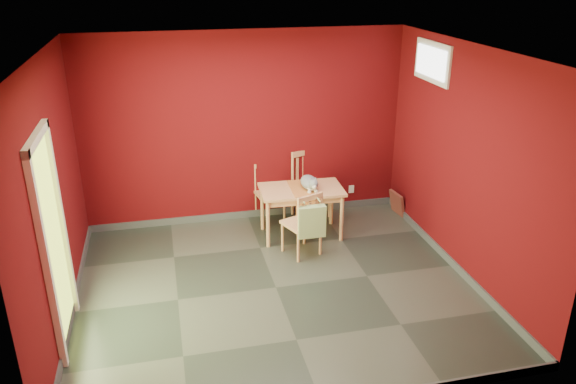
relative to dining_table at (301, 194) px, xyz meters
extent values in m
plane|color=#2D342D|center=(-0.62, -1.26, -0.61)|extent=(4.50, 4.50, 0.00)
plane|color=#52080B|center=(-0.62, 0.74, 0.74)|extent=(4.50, 0.00, 4.50)
plane|color=#52080B|center=(-0.62, -3.26, 0.74)|extent=(4.50, 0.00, 4.50)
plane|color=#52080B|center=(-2.87, -1.26, 0.74)|extent=(0.00, 4.00, 4.00)
plane|color=#52080B|center=(1.63, -1.26, 0.74)|extent=(0.00, 4.00, 4.00)
plane|color=white|center=(-0.62, -1.26, 2.09)|extent=(4.50, 4.50, 0.00)
cube|color=#3F4244|center=(-0.62, 0.73, -0.56)|extent=(4.50, 0.02, 0.10)
cube|color=#3F4244|center=(-2.86, -1.26, -0.56)|extent=(0.03, 4.00, 0.10)
cube|color=#3F4244|center=(1.61, -1.26, -0.56)|extent=(0.03, 4.00, 0.10)
cube|color=#B7D838|center=(-2.86, -1.66, 0.42)|extent=(0.02, 0.85, 2.05)
cube|color=white|center=(-2.84, -2.12, 0.46)|extent=(0.06, 0.08, 2.13)
cube|color=white|center=(-2.84, -1.19, 0.46)|extent=(0.06, 0.08, 2.13)
cube|color=white|center=(-2.84, -1.66, 1.48)|extent=(0.06, 1.01, 0.08)
cube|color=white|center=(1.61, -0.26, 1.74)|extent=(0.03, 0.90, 0.50)
cube|color=white|center=(1.59, -0.26, 1.74)|extent=(0.02, 0.76, 0.36)
cube|color=silver|center=(0.98, 0.73, -0.31)|extent=(0.08, 0.02, 0.12)
cube|color=tan|center=(0.00, 0.00, 0.07)|extent=(1.14, 0.70, 0.04)
cube|color=tan|center=(0.00, 0.00, 0.00)|extent=(1.02, 0.58, 0.09)
cylinder|color=tan|center=(-0.51, -0.24, -0.28)|extent=(0.05, 0.05, 0.66)
cylinder|color=tan|center=(-0.49, 0.29, -0.28)|extent=(0.05, 0.05, 0.66)
cylinder|color=tan|center=(0.49, -0.29, -0.28)|extent=(0.05, 0.05, 0.66)
cylinder|color=tan|center=(0.51, 0.24, -0.28)|extent=(0.05, 0.05, 0.66)
cube|color=#BC6A30|center=(0.00, 0.00, 0.09)|extent=(0.32, 0.62, 0.01)
cube|color=#BC6A30|center=(0.00, -0.31, -0.06)|extent=(0.29, 0.02, 0.30)
cube|color=tan|center=(-0.31, 0.62, -0.22)|extent=(0.43, 0.43, 0.04)
cylinder|color=tan|center=(-0.45, 0.43, -0.42)|extent=(0.03, 0.03, 0.37)
cylinder|color=tan|center=(-0.50, 0.76, -0.42)|extent=(0.03, 0.03, 0.37)
cylinder|color=tan|center=(-0.13, 0.48, -0.42)|extent=(0.03, 0.03, 0.37)
cylinder|color=tan|center=(-0.18, 0.81, -0.42)|extent=(0.03, 0.03, 0.37)
cylinder|color=tan|center=(-0.50, 0.76, 0.01)|extent=(0.03, 0.03, 0.41)
cylinder|color=tan|center=(-0.18, 0.81, 0.01)|extent=(0.03, 0.03, 0.41)
cube|color=tan|center=(-0.34, 0.78, 0.18)|extent=(0.35, 0.08, 0.06)
cube|color=tan|center=(-0.43, 0.77, -0.03)|extent=(0.03, 0.02, 0.32)
cube|color=tan|center=(-0.34, 0.78, -0.03)|extent=(0.03, 0.02, 0.32)
cube|color=tan|center=(-0.25, 0.79, -0.03)|extent=(0.03, 0.02, 0.32)
cube|color=tan|center=(0.30, 0.58, -0.14)|extent=(0.60, 0.60, 0.04)
cylinder|color=tan|center=(0.19, 0.32, -0.38)|extent=(0.04, 0.04, 0.44)
cylinder|color=tan|center=(0.04, 0.68, -0.38)|extent=(0.04, 0.04, 0.44)
cylinder|color=tan|center=(0.55, 0.47, -0.38)|extent=(0.04, 0.04, 0.44)
cylinder|color=tan|center=(0.40, 0.83, -0.38)|extent=(0.04, 0.04, 0.44)
cylinder|color=tan|center=(0.04, 0.68, 0.13)|extent=(0.04, 0.04, 0.49)
cylinder|color=tan|center=(0.40, 0.83, 0.13)|extent=(0.04, 0.04, 0.49)
cube|color=tan|center=(0.22, 0.76, 0.33)|extent=(0.39, 0.19, 0.08)
cube|color=tan|center=(0.12, 0.71, 0.08)|extent=(0.04, 0.03, 0.38)
cube|color=tan|center=(0.22, 0.76, 0.08)|extent=(0.04, 0.03, 0.38)
cube|color=tan|center=(0.32, 0.80, 0.08)|extent=(0.04, 0.03, 0.38)
cube|color=tan|center=(-0.13, -0.50, -0.19)|extent=(0.53, 0.53, 0.04)
cylinder|color=tan|center=(-0.03, -0.28, -0.41)|extent=(0.04, 0.04, 0.40)
cylinder|color=tan|center=(0.10, -0.60, -0.41)|extent=(0.04, 0.04, 0.40)
cylinder|color=tan|center=(-0.35, -0.41, -0.41)|extent=(0.04, 0.04, 0.40)
cylinder|color=tan|center=(-0.22, -0.73, -0.41)|extent=(0.04, 0.04, 0.40)
cylinder|color=tan|center=(0.10, -0.60, 0.05)|extent=(0.04, 0.04, 0.44)
cylinder|color=tan|center=(-0.22, -0.73, 0.05)|extent=(0.04, 0.04, 0.44)
cube|color=tan|center=(-0.06, -0.67, 0.23)|extent=(0.36, 0.17, 0.07)
cube|color=tan|center=(0.03, -0.63, 0.01)|extent=(0.04, 0.03, 0.34)
cube|color=tan|center=(-0.06, -0.67, 0.01)|extent=(0.04, 0.03, 0.34)
cube|color=tan|center=(-0.15, -0.70, 0.01)|extent=(0.04, 0.03, 0.34)
cube|color=#8EA66A|center=(-0.06, -0.75, -0.05)|extent=(0.34, 0.11, 0.41)
cylinder|color=#8EA66A|center=(-0.16, -0.69, 0.21)|extent=(0.02, 0.17, 0.02)
cylinder|color=#8EA66A|center=(0.04, -0.69, 0.21)|extent=(0.02, 0.17, 0.02)
cube|color=brown|center=(1.57, 0.34, -0.43)|extent=(0.15, 0.36, 0.35)
cube|color=black|center=(1.56, 0.34, -0.43)|extent=(0.10, 0.25, 0.24)
camera|label=1|loc=(-1.76, -6.75, 2.92)|focal=35.00mm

